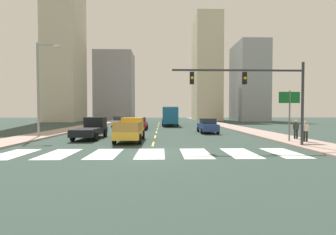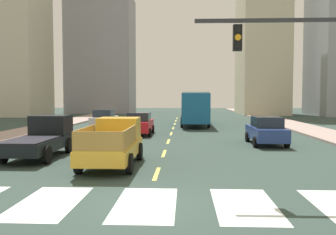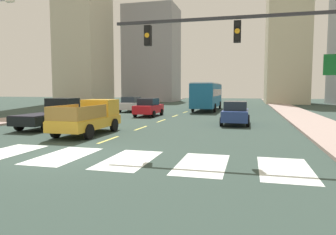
{
  "view_description": "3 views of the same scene",
  "coord_description": "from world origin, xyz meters",
  "px_view_note": "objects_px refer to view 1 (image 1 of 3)",
  "views": [
    {
      "loc": [
        0.7,
        -13.47,
        2.53
      ],
      "look_at": [
        1.35,
        11.5,
        1.85
      ],
      "focal_mm": 24.07,
      "sensor_mm": 36.0,
      "label": 1
    },
    {
      "loc": [
        1.08,
        -10.06,
        2.99
      ],
      "look_at": [
        0.1,
        11.43,
        1.72
      ],
      "focal_mm": 39.8,
      "sensor_mm": 36.0,
      "label": 2
    },
    {
      "loc": [
        6.97,
        -10.61,
        2.6
      ],
      "look_at": [
        2.1,
        8.12,
        0.84
      ],
      "focal_mm": 33.39,
      "sensor_mm": 36.0,
      "label": 3
    }
  ],
  "objects_px": {
    "pickup_stakebed": "(131,130)",
    "sedan_mid": "(208,126)",
    "sedan_near_right": "(140,123)",
    "pedestrian_walking": "(306,129)",
    "pickup_dark": "(92,128)",
    "sedan_far": "(120,122)",
    "direction_sign_green": "(289,105)",
    "pedestrian_waiting": "(296,128)",
    "traffic_signal_gantry": "(261,87)",
    "city_bus": "(169,115)",
    "streetlight_left": "(40,86)"
  },
  "relations": [
    {
      "from": "pickup_dark",
      "to": "sedan_mid",
      "type": "distance_m",
      "value": 12.92
    },
    {
      "from": "traffic_signal_gantry",
      "to": "pedestrian_walking",
      "type": "relative_size",
      "value": 5.69
    },
    {
      "from": "pickup_dark",
      "to": "pedestrian_walking",
      "type": "bearing_deg",
      "value": -9.13
    },
    {
      "from": "pickup_dark",
      "to": "traffic_signal_gantry",
      "type": "height_order",
      "value": "traffic_signal_gantry"
    },
    {
      "from": "direction_sign_green",
      "to": "sedan_far",
      "type": "bearing_deg",
      "value": 132.16
    },
    {
      "from": "pickup_dark",
      "to": "sedan_far",
      "type": "relative_size",
      "value": 1.18
    },
    {
      "from": "sedan_mid",
      "to": "direction_sign_green",
      "type": "distance_m",
      "value": 9.96
    },
    {
      "from": "pickup_stakebed",
      "to": "traffic_signal_gantry",
      "type": "xyz_separation_m",
      "value": [
        9.62,
        -3.67,
        3.28
      ]
    },
    {
      "from": "pickup_stakebed",
      "to": "sedan_mid",
      "type": "distance_m",
      "value": 10.58
    },
    {
      "from": "sedan_far",
      "to": "traffic_signal_gantry",
      "type": "xyz_separation_m",
      "value": [
        13.85,
        -21.11,
        3.35
      ]
    },
    {
      "from": "pickup_dark",
      "to": "sedan_far",
      "type": "distance_m",
      "value": 15.44
    },
    {
      "from": "sedan_mid",
      "to": "pedestrian_walking",
      "type": "height_order",
      "value": "pedestrian_walking"
    },
    {
      "from": "sedan_far",
      "to": "direction_sign_green",
      "type": "xyz_separation_m",
      "value": [
        17.15,
        -18.94,
        2.17
      ]
    },
    {
      "from": "pickup_stakebed",
      "to": "sedan_mid",
      "type": "xyz_separation_m",
      "value": [
        8.03,
        6.89,
        -0.08
      ]
    },
    {
      "from": "traffic_signal_gantry",
      "to": "direction_sign_green",
      "type": "height_order",
      "value": "traffic_signal_gantry"
    },
    {
      "from": "sedan_near_right",
      "to": "streetlight_left",
      "type": "distance_m",
      "value": 13.6
    },
    {
      "from": "pedestrian_waiting",
      "to": "pedestrian_walking",
      "type": "distance_m",
      "value": 1.84
    },
    {
      "from": "pickup_dark",
      "to": "pedestrian_waiting",
      "type": "bearing_deg",
      "value": -3.37
    },
    {
      "from": "sedan_mid",
      "to": "pedestrian_walking",
      "type": "xyz_separation_m",
      "value": [
        5.96,
        -8.85,
        0.26
      ]
    },
    {
      "from": "pickup_stakebed",
      "to": "pedestrian_walking",
      "type": "height_order",
      "value": "pickup_stakebed"
    },
    {
      "from": "pickup_dark",
      "to": "direction_sign_green",
      "type": "xyz_separation_m",
      "value": [
        16.85,
        -3.51,
        2.11
      ]
    },
    {
      "from": "traffic_signal_gantry",
      "to": "pedestrian_walking",
      "type": "height_order",
      "value": "traffic_signal_gantry"
    },
    {
      "from": "direction_sign_green",
      "to": "sedan_near_right",
      "type": "bearing_deg",
      "value": 134.34
    },
    {
      "from": "traffic_signal_gantry",
      "to": "pedestrian_waiting",
      "type": "bearing_deg",
      "value": 36.97
    },
    {
      "from": "direction_sign_green",
      "to": "pedestrian_waiting",
      "type": "bearing_deg",
      "value": 44.47
    },
    {
      "from": "pickup_stakebed",
      "to": "pedestrian_walking",
      "type": "xyz_separation_m",
      "value": [
        13.99,
        -1.96,
        0.18
      ]
    },
    {
      "from": "pickup_stakebed",
      "to": "sedan_far",
      "type": "xyz_separation_m",
      "value": [
        -4.23,
        17.44,
        -0.08
      ]
    },
    {
      "from": "sedan_far",
      "to": "sedan_near_right",
      "type": "relative_size",
      "value": 1.0
    },
    {
      "from": "pedestrian_waiting",
      "to": "pedestrian_walking",
      "type": "xyz_separation_m",
      "value": [
        -0.32,
        -1.82,
        0.0
      ]
    },
    {
      "from": "sedan_far",
      "to": "pickup_stakebed",
      "type": "bearing_deg",
      "value": -74.42
    },
    {
      "from": "pickup_dark",
      "to": "sedan_far",
      "type": "height_order",
      "value": "pickup_dark"
    },
    {
      "from": "pickup_dark",
      "to": "sedan_near_right",
      "type": "relative_size",
      "value": 1.18
    },
    {
      "from": "traffic_signal_gantry",
      "to": "sedan_far",
      "type": "bearing_deg",
      "value": 123.26
    },
    {
      "from": "sedan_near_right",
      "to": "sedan_mid",
      "type": "bearing_deg",
      "value": -29.65
    },
    {
      "from": "pickup_stakebed",
      "to": "city_bus",
      "type": "relative_size",
      "value": 0.48
    },
    {
      "from": "streetlight_left",
      "to": "pedestrian_waiting",
      "type": "bearing_deg",
      "value": -6.1
    },
    {
      "from": "pickup_stakebed",
      "to": "streetlight_left",
      "type": "height_order",
      "value": "streetlight_left"
    },
    {
      "from": "sedan_near_right",
      "to": "pedestrian_waiting",
      "type": "bearing_deg",
      "value": -37.62
    },
    {
      "from": "sedan_near_right",
      "to": "pedestrian_walking",
      "type": "bearing_deg",
      "value": -42.18
    },
    {
      "from": "city_bus",
      "to": "direction_sign_green",
      "type": "bearing_deg",
      "value": -69.63
    },
    {
      "from": "pedestrian_walking",
      "to": "pedestrian_waiting",
      "type": "bearing_deg",
      "value": -85.5
    },
    {
      "from": "pickup_dark",
      "to": "traffic_signal_gantry",
      "type": "bearing_deg",
      "value": -19.4
    },
    {
      "from": "pickup_stakebed",
      "to": "sedan_near_right",
      "type": "xyz_separation_m",
      "value": [
        -0.39,
        12.12,
        -0.08
      ]
    },
    {
      "from": "pickup_stakebed",
      "to": "traffic_signal_gantry",
      "type": "distance_m",
      "value": 10.8
    },
    {
      "from": "streetlight_left",
      "to": "pedestrian_waiting",
      "type": "relative_size",
      "value": 5.49
    },
    {
      "from": "sedan_far",
      "to": "pedestrian_walking",
      "type": "height_order",
      "value": "pedestrian_walking"
    },
    {
      "from": "streetlight_left",
      "to": "pedestrian_walking",
      "type": "relative_size",
      "value": 5.49
    },
    {
      "from": "sedan_far",
      "to": "sedan_near_right",
      "type": "bearing_deg",
      "value": -52.22
    },
    {
      "from": "pickup_dark",
      "to": "sedan_near_right",
      "type": "height_order",
      "value": "pickup_dark"
    },
    {
      "from": "pickup_stakebed",
      "to": "sedan_mid",
      "type": "relative_size",
      "value": 1.18
    }
  ]
}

